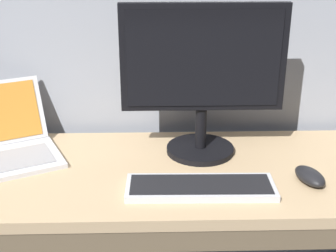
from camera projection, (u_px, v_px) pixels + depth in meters
name	position (u px, v px, depth m)	size (l,w,h in m)	color
desk	(146.00, 231.00, 1.49)	(1.65, 0.56, 0.78)	tan
external_monitor	(203.00, 75.00, 1.41)	(0.50, 0.22, 0.48)	black
wired_keyboard	(200.00, 187.00, 1.29)	(0.42, 0.14, 0.02)	#BCBCC1
computer_mouse	(310.00, 176.00, 1.33)	(0.06, 0.12, 0.04)	black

